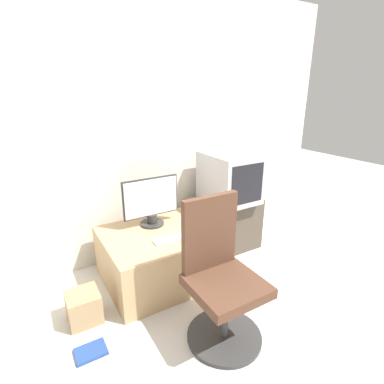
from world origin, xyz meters
TOP-DOWN VIEW (x-y plane):
  - ground_plane at (0.00, 0.00)m, footprint 12.00×12.00m
  - wall_back at (0.00, 1.32)m, footprint 4.40×0.05m
  - desk at (-0.19, 0.78)m, footprint 0.95×0.83m
  - side_stand at (0.71, 0.94)m, footprint 0.63×0.44m
  - main_monitor at (-0.16, 0.96)m, footprint 0.53×0.22m
  - keyboard at (-0.14, 0.61)m, footprint 0.31×0.11m
  - mouse at (0.07, 0.60)m, footprint 0.06×0.03m
  - crt_tv at (0.69, 0.91)m, footprint 0.47×0.56m
  - office_chair at (-0.09, -0.04)m, footprint 0.53×0.53m
  - cardboard_box_lower at (-0.90, 0.58)m, footprint 0.24×0.24m
  - book at (-0.94, 0.24)m, footprint 0.20×0.15m

SIDE VIEW (x-z plane):
  - ground_plane at x=0.00m, z-range 0.00..0.00m
  - book at x=-0.94m, z-range 0.00..0.02m
  - cardboard_box_lower at x=-0.90m, z-range 0.00..0.23m
  - desk at x=-0.19m, z-range 0.00..0.47m
  - side_stand at x=0.71m, z-range 0.00..0.56m
  - office_chair at x=-0.09m, z-range -0.08..0.93m
  - keyboard at x=-0.14m, z-range 0.47..0.48m
  - mouse at x=0.07m, z-range 0.47..0.50m
  - main_monitor at x=-0.16m, z-range 0.46..0.92m
  - crt_tv at x=0.69m, z-range 0.56..1.06m
  - wall_back at x=0.00m, z-range 0.00..2.60m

